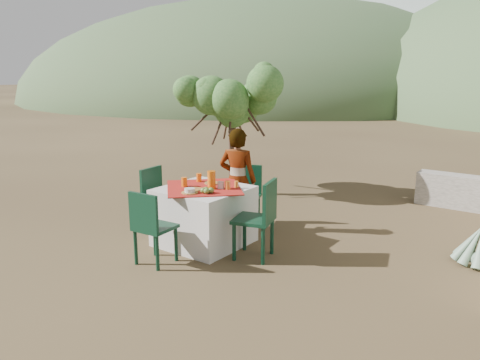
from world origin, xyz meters
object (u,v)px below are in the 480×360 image
object	(u,v)px
chair_near	(151,225)
shrub_tree	(237,106)
chair_right	(260,216)
chair_far	(246,192)
chair_left	(158,197)
table	(204,215)
person	(238,180)
juice_pitcher	(212,180)

from	to	relation	value
chair_near	shrub_tree	distance (m)	3.59
chair_right	shrub_tree	distance (m)	3.26
chair_near	chair_right	xyz separation A→B (m)	(0.90, 0.92, 0.04)
chair_far	chair_left	bearing A→B (deg)	-149.84
table	person	size ratio (longest dim) A/B	0.89
chair_far	shrub_tree	distance (m)	2.11
table	juice_pitcher	world-z (taller)	juice_pitcher
chair_far	chair_near	bearing A→B (deg)	-110.95
table	chair_near	distance (m)	0.91
shrub_tree	juice_pitcher	size ratio (longest dim) A/B	9.01
chair_far	juice_pitcher	size ratio (longest dim) A/B	3.87
chair_left	person	xyz separation A→B (m)	(0.87, 0.70, 0.22)
chair_left	shrub_tree	bearing A→B (deg)	3.24
chair_near	juice_pitcher	size ratio (longest dim) A/B	3.88
chair_near	juice_pitcher	xyz separation A→B (m)	(0.17, 0.91, 0.38)
chair_far	shrub_tree	world-z (taller)	shrub_tree
chair_near	person	size ratio (longest dim) A/B	0.61
chair_left	chair_right	xyz separation A→B (m)	(1.69, 0.03, 0.03)
chair_near	chair_left	size ratio (longest dim) A/B	0.97
chair_left	person	size ratio (longest dim) A/B	0.62
chair_near	juice_pitcher	distance (m)	1.00
chair_far	chair_right	distance (m)	1.29
chair_far	person	world-z (taller)	person
chair_left	juice_pitcher	xyz separation A→B (m)	(0.96, 0.02, 0.37)
chair_right	juice_pitcher	distance (m)	0.81
table	chair_near	xyz separation A→B (m)	(-0.03, -0.91, 0.11)
table	person	world-z (taller)	person
shrub_tree	chair_right	bearing A→B (deg)	-48.42
chair_far	chair_right	xyz separation A→B (m)	(0.88, -0.95, 0.04)
chair_left	chair_right	size ratio (longest dim) A/B	0.95
table	shrub_tree	bearing A→B (deg)	116.85
chair_far	chair_near	distance (m)	1.86
table	shrub_tree	world-z (taller)	shrub_tree
chair_right	shrub_tree	bearing A→B (deg)	-153.86
person	table	bearing A→B (deg)	68.05
shrub_tree	chair_left	bearing A→B (deg)	-81.55
chair_near	person	distance (m)	1.60
person	juice_pitcher	xyz separation A→B (m)	(0.09, -0.68, 0.15)
chair_far	juice_pitcher	bearing A→B (deg)	-101.72
chair_near	chair_left	xyz separation A→B (m)	(-0.79, 0.88, 0.01)
chair_far	shrub_tree	xyz separation A→B (m)	(-1.16, 1.35, 1.13)
table	chair_right	world-z (taller)	chair_right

